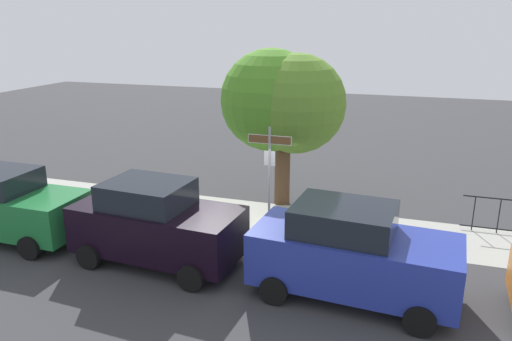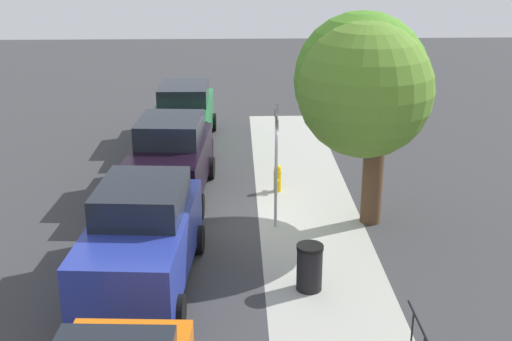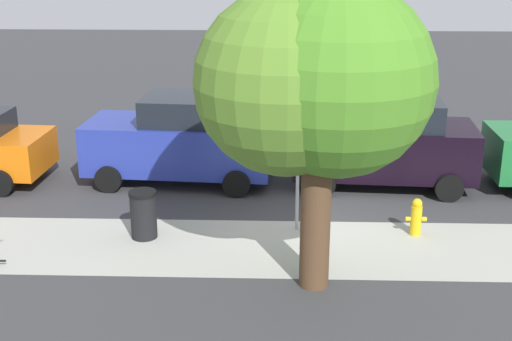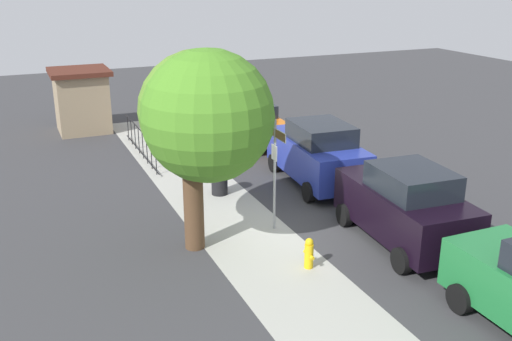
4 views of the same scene
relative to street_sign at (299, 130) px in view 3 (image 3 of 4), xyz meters
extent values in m
plane|color=#38383A|center=(-0.44, -0.40, -2.12)|extent=(60.00, 60.00, 0.00)
cube|color=#A7A79D|center=(1.56, 0.90, -2.12)|extent=(24.00, 2.60, 0.00)
cylinder|color=#9EA0A5|center=(0.00, 0.00, -0.56)|extent=(0.07, 0.07, 3.13)
cube|color=brown|center=(0.00, 0.00, 0.65)|extent=(1.23, 0.02, 0.22)
cube|color=white|center=(0.00, 0.00, 0.65)|extent=(1.26, 0.02, 0.25)
cube|color=silver|center=(0.00, 0.02, 0.10)|extent=(0.32, 0.02, 0.42)
cylinder|color=brown|center=(-0.24, 2.39, -0.81)|extent=(0.51, 0.51, 2.61)
sphere|color=#557B1E|center=(-0.31, 2.00, 1.73)|extent=(2.38, 2.38, 2.38)
sphere|color=#578529|center=(0.27, 1.98, 1.36)|extent=(3.10, 3.10, 3.10)
sphere|color=#478925|center=(-0.76, 2.33, 1.48)|extent=(2.46, 2.46, 2.46)
sphere|color=#4A8924|center=(-0.55, 2.04, 1.43)|extent=(3.23, 3.23, 3.23)
cylinder|color=black|center=(-5.38, -3.62, -1.80)|extent=(0.64, 0.23, 0.64)
cube|color=black|center=(-2.12, -2.74, -1.21)|extent=(4.35, 2.16, 1.18)
cube|color=black|center=(-2.37, -2.72, -0.30)|extent=(2.14, 1.78, 0.63)
cylinder|color=black|center=(-0.62, -1.89, -1.80)|extent=(0.65, 0.26, 0.64)
cylinder|color=black|center=(-0.74, -3.77, -1.80)|extent=(0.65, 0.26, 0.64)
cylinder|color=black|center=(-3.49, -1.70, -1.80)|extent=(0.65, 0.26, 0.64)
cylinder|color=black|center=(-3.62, -3.58, -1.80)|extent=(0.65, 0.26, 0.64)
cube|color=#253499|center=(2.79, -2.88, -1.21)|extent=(4.59, 2.23, 1.18)
cube|color=black|center=(2.52, -2.86, -0.30)|extent=(2.26, 1.83, 0.63)
cylinder|color=black|center=(4.37, -2.04, -1.80)|extent=(0.65, 0.27, 0.64)
cylinder|color=black|center=(4.23, -3.94, -1.80)|extent=(0.65, 0.27, 0.64)
cylinder|color=black|center=(1.35, -1.82, -1.80)|extent=(0.65, 0.27, 0.64)
cylinder|color=black|center=(1.21, -3.71, -1.80)|extent=(0.65, 0.27, 0.64)
cylinder|color=black|center=(6.82, -1.69, -1.80)|extent=(0.65, 0.26, 0.64)
cylinder|color=black|center=(6.72, -3.52, -1.80)|extent=(0.65, 0.26, 0.64)
cylinder|color=yellow|center=(-2.40, 0.20, -1.81)|extent=(0.22, 0.22, 0.62)
sphere|color=yellow|center=(-2.40, 0.20, -1.44)|extent=(0.20, 0.20, 0.20)
cylinder|color=yellow|center=(-2.56, 0.20, -1.78)|extent=(0.10, 0.09, 0.09)
cylinder|color=yellow|center=(-2.24, 0.20, -1.78)|extent=(0.10, 0.09, 0.09)
cylinder|color=black|center=(3.07, 0.50, -1.67)|extent=(0.52, 0.52, 0.90)
cylinder|color=black|center=(3.07, 0.50, -1.18)|extent=(0.55, 0.55, 0.08)
camera|label=1|loc=(3.74, -12.86, 3.81)|focal=34.57mm
camera|label=2|loc=(15.08, -0.96, 4.77)|focal=47.11mm
camera|label=3|loc=(0.40, 13.30, 3.72)|focal=49.10mm
camera|label=4|loc=(-13.45, 6.38, 4.75)|focal=40.88mm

